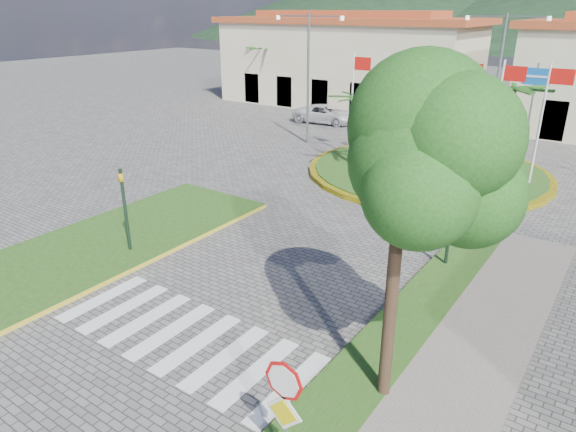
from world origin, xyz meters
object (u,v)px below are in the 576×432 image
Objects in this scene: roundabout_island at (427,170)px; deciduous_tree at (402,182)px; stop_sign at (284,401)px; car_dark_a at (469,132)px; white_van at (325,114)px.

roundabout_island is 18.55m from deciduous_tree.
stop_sign is (4.90, -20.04, 1.62)m from roundabout_island.
deciduous_tree reaches higher than car_dark_a.
roundabout_island reaches higher than white_van.
white_van reaches higher than car_dark_a.
car_dark_a is at bearing -95.38° from white_van.
white_van is at bearing 70.46° from car_dark_a.
stop_sign is at bearing -101.18° from deciduous_tree.
stop_sign reaches higher than white_van.
roundabout_island is 3.23× the size of car_dark_a.
deciduous_tree reaches higher than stop_sign.
roundabout_island reaches higher than stop_sign.
roundabout_island is 13.85m from white_van.
roundabout_island is at bearing 161.52° from car_dark_a.
deciduous_tree is at bearing -152.97° from white_van.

